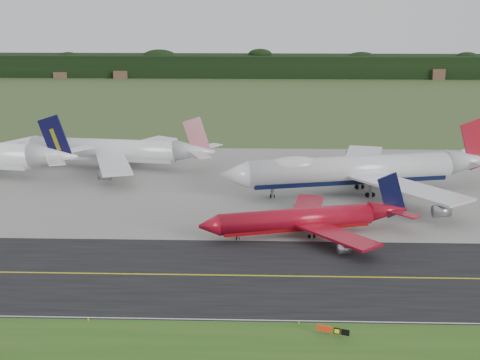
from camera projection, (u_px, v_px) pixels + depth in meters
The scene contains 12 objects.
ground at pixel (310, 267), 112.38m from camera, with size 600.00×600.00×0.00m, color #3F4F25.
taxiway at pixel (312, 276), 108.53m from camera, with size 400.00×32.00×0.02m, color black.
apron at pixel (296, 184), 161.51m from camera, with size 400.00×78.00×0.01m, color gray.
taxiway_centreline at pixel (312, 276), 108.52m from camera, with size 400.00×0.40×0.00m, color gold.
taxiway_edge_line at pixel (319, 321), 93.59m from camera, with size 400.00×0.25×0.00m, color silver.
horizon_treeline at pixel (277, 67), 374.65m from camera, with size 700.00×25.00×12.00m.
jet_ba_747 at pixel (360, 170), 152.67m from camera, with size 66.00×53.75×16.74m.
jet_red_737 at pixel (308, 219), 126.88m from camera, with size 41.08×32.79×11.25m.
jet_star_tail at pixel (114, 151), 175.28m from camera, with size 54.90×45.57×14.48m.
taxiway_sign at pixel (333, 330), 88.92m from camera, with size 4.21×1.66×1.47m.
edge_marker_left at pixel (88, 319), 93.62m from camera, with size 0.16×0.16×0.50m, color yellow.
edge_marker_center at pixel (299, 323), 92.66m from camera, with size 0.16×0.16×0.50m, color yellow.
Camera 1 is at (-8.30, -104.76, 44.05)m, focal length 50.00 mm.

